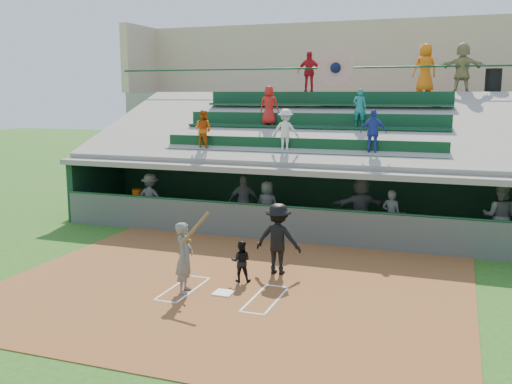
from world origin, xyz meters
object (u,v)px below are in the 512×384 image
(home_plate, at_px, (223,293))
(batter_at_plate, at_px, (185,257))
(trash_bin, at_px, (493,81))
(white_table, at_px, (138,209))
(water_cooler, at_px, (137,194))
(catcher, at_px, (241,261))

(home_plate, bearing_deg, batter_at_plate, -167.14)
(home_plate, relative_size, trash_bin, 0.47)
(white_table, bearing_deg, batter_at_plate, -48.74)
(water_cooler, xyz_separation_m, trash_bin, (12.01, 6.26, 4.09))
(catcher, height_order, white_table, catcher)
(batter_at_plate, relative_size, catcher, 1.92)
(water_cooler, bearing_deg, catcher, -40.81)
(batter_at_plate, height_order, catcher, batter_at_plate)
(white_table, bearing_deg, catcher, -38.20)
(home_plate, bearing_deg, white_table, 134.04)
(home_plate, bearing_deg, water_cooler, 134.07)
(white_table, xyz_separation_m, water_cooler, (-0.03, 0.03, 0.55))
(batter_at_plate, xyz_separation_m, trash_bin, (6.91, 12.63, 4.19))
(white_table, height_order, water_cooler, water_cooler)
(water_cooler, bearing_deg, white_table, -40.39)
(water_cooler, bearing_deg, home_plate, -45.93)
(home_plate, relative_size, catcher, 0.42)
(home_plate, relative_size, batter_at_plate, 0.22)
(home_plate, distance_m, trash_bin, 14.70)
(white_table, bearing_deg, water_cooler, 142.23)
(batter_at_plate, height_order, white_table, batter_at_plate)
(home_plate, relative_size, water_cooler, 1.15)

